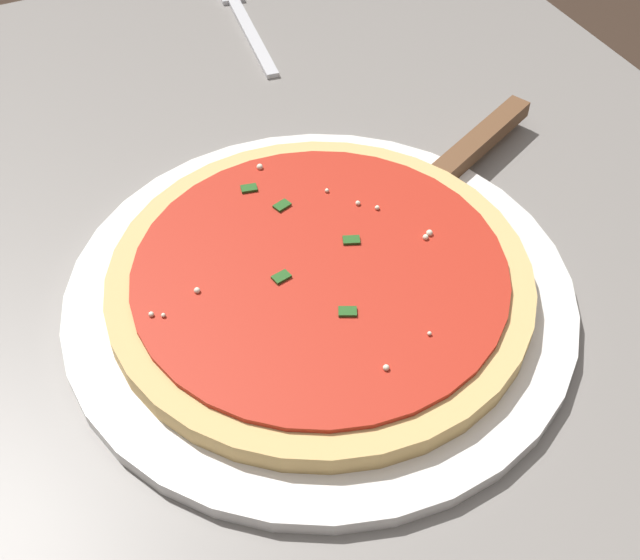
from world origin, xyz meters
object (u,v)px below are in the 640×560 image
Objects in this scene: fork at (245,22)px; serving_plate at (320,294)px; pizza at (320,279)px; pizza_server at (453,166)px.

serving_plate is at bearing -13.58° from fork.
serving_plate is 0.39m from fork.
pizza reaches higher than fork.
pizza is 0.39m from fork.
pizza_server reaches higher than fork.
serving_plate is at bearing -64.80° from pizza_server.
pizza is 1.58× the size of fork.
pizza is at bearing 170.20° from serving_plate.
serving_plate is 0.02m from pizza.
pizza_server is 0.31m from fork.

